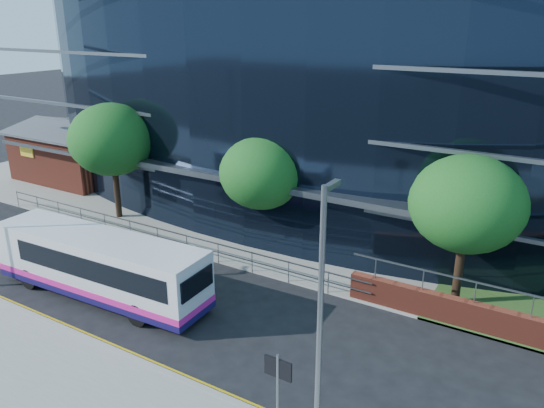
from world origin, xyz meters
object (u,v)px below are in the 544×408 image
Objects in this scene: tree_far_a at (112,140)px; tree_far_b at (262,173)px; brick_pavilion at (77,153)px; city_bus at (101,265)px; tree_far_c at (467,204)px; streetlight_east at (320,334)px; street_sign at (278,379)px.

tree_far_b is at bearing 2.86° from tree_far_a.
city_bus is (15.69, -11.76, -0.44)m from brick_pavilion.
tree_far_c is 0.81× the size of streetlight_east.
city_bus is (-13.31, -7.26, -3.04)m from tree_far_c.
streetlight_east reaches higher than city_bus.
tree_far_a is 10.43m from city_bus.
streetlight_east is (19.00, -11.17, -0.42)m from tree_far_a.
streetlight_east is at bearing -30.46° from tree_far_a.
tree_far_c is 0.62× the size of city_bus.
tree_far_b is 14.74m from streetlight_east.
street_sign is at bearing -29.65° from brick_pavilion.
brick_pavilion is 30.49m from street_sign.
city_bus is at bearing 162.89° from street_sign.
tree_far_a is (9.00, -4.50, 2.92)m from brick_pavilion.
streetlight_east is 13.25m from city_bus.
tree_far_b is 8.86m from city_bus.
tree_far_a is at bearing 149.54° from streetlight_east.
tree_far_a reaches higher than city_bus.
brick_pavilion reaches higher than city_bus.
tree_far_b is at bearing 177.14° from tree_far_c.
street_sign is 2.80m from streetlight_east.
street_sign is at bearing -103.29° from tree_far_c.
tree_far_b reaches higher than brick_pavilion.
street_sign is 0.43× the size of tree_far_c.
tree_far_c is at bearing -8.82° from brick_pavilion.
brick_pavilion is 1.23× the size of tree_far_a.
tree_far_c is (2.50, 10.59, 2.39)m from street_sign.
street_sign is 0.35× the size of streetlight_east.
brick_pavilion is 1.32× the size of tree_far_c.
brick_pavilion is at bearing 153.45° from tree_far_a.
tree_far_b is 0.93× the size of tree_far_c.
tree_far_c is at bearing 0.00° from tree_far_a.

